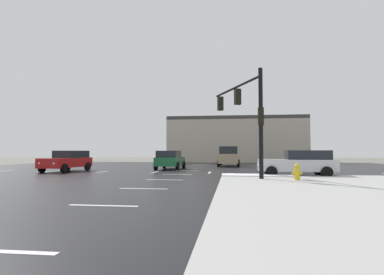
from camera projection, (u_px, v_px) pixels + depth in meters
ground_plane at (182, 173)px, 22.53m from camera, size 120.00×120.00×0.00m
road_asphalt at (182, 173)px, 22.53m from camera, size 44.00×44.00×0.02m
snow_strip_curbside at (257, 175)px, 17.96m from camera, size 4.00×1.60×0.06m
lane_markings at (196, 174)px, 21.02m from camera, size 36.15×36.15×0.01m
traffic_signal_mast at (245, 108)px, 17.78m from camera, size 2.69×5.89×5.71m
fire_hydrant at (297, 172)px, 15.17m from camera, size 0.48×0.26×0.79m
strip_building_background at (236, 140)px, 46.43m from camera, size 19.46×8.00×6.50m
sedan_blue at (301, 159)px, 28.63m from camera, size 2.15×4.59×1.58m
sedan_green at (170, 159)px, 26.60m from camera, size 2.08×4.56×1.58m
suv_tan at (229, 156)px, 32.44m from camera, size 2.32×4.90×2.03m
sedan_red at (68, 160)px, 23.85m from camera, size 2.34×4.65×1.58m
sedan_silver at (299, 163)px, 18.84m from camera, size 4.58×2.12×1.58m
sedan_black at (306, 158)px, 32.16m from camera, size 2.14×4.59×1.58m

